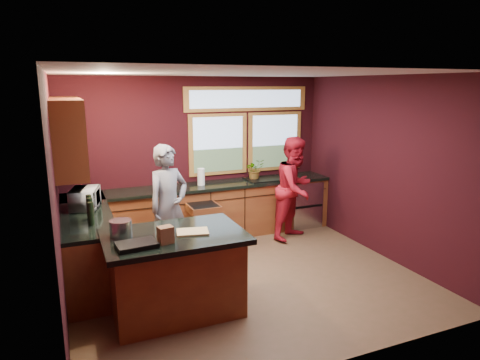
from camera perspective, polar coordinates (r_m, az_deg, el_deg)
floor at (r=5.96m, az=0.70°, el=-12.88°), size 4.50×4.50×0.00m
room_shell at (r=5.53m, az=-6.30°, el=4.59°), size 4.52×4.02×2.71m
back_counter at (r=7.34m, az=-3.17°, el=-4.03°), size 4.50×0.64×0.93m
left_counter at (r=6.15m, az=-19.73°, el=-8.10°), size 0.64×2.30×0.93m
island at (r=5.02m, az=-8.62°, el=-12.10°), size 1.55×1.05×0.95m
person_grey at (r=6.11m, az=-9.50°, el=-3.52°), size 0.76×0.65×1.76m
person_red at (r=7.22m, az=7.36°, el=-1.09°), size 1.06×0.98×1.73m
microwave at (r=6.11m, az=-19.96°, el=-2.34°), size 0.45×0.56×0.27m
potted_plant at (r=7.50m, az=1.98°, el=1.43°), size 0.32×0.28×0.36m
paper_towel at (r=7.11m, az=-5.21°, el=0.43°), size 0.12×0.12×0.28m
cutting_board at (r=4.84m, az=-6.35°, el=-6.88°), size 0.40×0.32×0.02m
stock_pot at (r=4.86m, az=-15.61°, el=-6.20°), size 0.24×0.24×0.18m
paper_bag at (r=4.55m, az=-9.90°, el=-7.22°), size 0.17×0.14×0.18m
black_tray at (r=4.52m, az=-13.61°, el=-8.40°), size 0.42×0.32×0.05m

